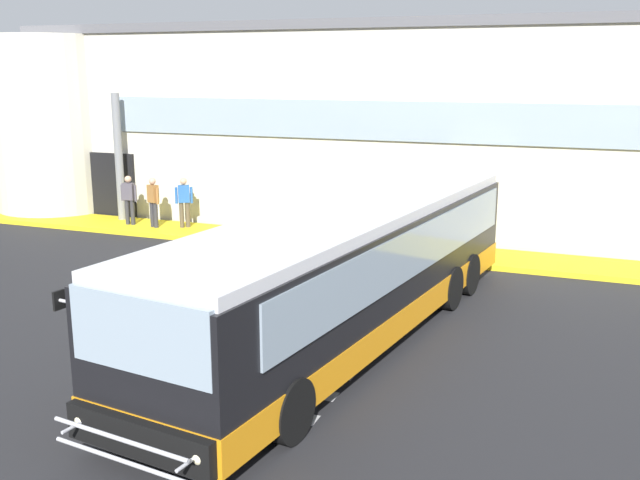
# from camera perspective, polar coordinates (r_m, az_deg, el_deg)

# --- Properties ---
(ground_plane) EXTENTS (80.00, 90.00, 0.02)m
(ground_plane) POSITION_cam_1_polar(r_m,az_deg,el_deg) (18.47, -5.61, -3.74)
(ground_plane) COLOR #232326
(ground_plane) RESTS_ON ground
(bay_paint_stripes) EXTENTS (4.40, 3.96, 0.01)m
(bay_paint_stripes) POSITION_cam_1_polar(r_m,az_deg,el_deg) (14.08, -6.00, -9.23)
(bay_paint_stripes) COLOR silver
(bay_paint_stripes) RESTS_ON ground
(terminal_building) EXTENTS (25.55, 13.80, 6.84)m
(terminal_building) POSITION_cam_1_polar(r_m,az_deg,el_deg) (28.82, 3.56, 9.35)
(terminal_building) COLOR beige
(terminal_building) RESTS_ON ground
(boarding_curb) EXTENTS (27.75, 2.00, 0.15)m
(boarding_curb) POSITION_cam_1_polar(r_m,az_deg,el_deg) (22.68, -0.17, -0.24)
(boarding_curb) COLOR yellow
(boarding_curb) RESTS_ON ground
(entry_support_column) EXTENTS (0.28, 0.28, 4.40)m
(entry_support_column) POSITION_cam_1_polar(r_m,az_deg,el_deg) (26.51, -15.41, 6.24)
(entry_support_column) COLOR slate
(entry_support_column) RESTS_ON boarding_curb
(bus_main_foreground) EXTENTS (4.62, 12.70, 2.70)m
(bus_main_foreground) POSITION_cam_1_polar(r_m,az_deg,el_deg) (14.62, 2.23, -2.78)
(bus_main_foreground) COLOR black
(bus_main_foreground) RESTS_ON ground
(passenger_near_column) EXTENTS (0.59, 0.26, 1.68)m
(passenger_near_column) POSITION_cam_1_polar(r_m,az_deg,el_deg) (25.70, -14.66, 3.22)
(passenger_near_column) COLOR #2D2D33
(passenger_near_column) RESTS_ON boarding_curb
(passenger_by_doorway) EXTENTS (0.55, 0.34, 1.68)m
(passenger_by_doorway) POSITION_cam_1_polar(r_m,az_deg,el_deg) (25.06, -12.87, 3.07)
(passenger_by_doorway) COLOR #2D2D33
(passenger_by_doorway) RESTS_ON boarding_curb
(passenger_at_curb_edge) EXTENTS (0.52, 0.49, 1.68)m
(passenger_at_curb_edge) POSITION_cam_1_polar(r_m,az_deg,el_deg) (24.85, -10.55, 3.18)
(passenger_at_curb_edge) COLOR #4C4233
(passenger_at_curb_edge) RESTS_ON boarding_curb
(safety_bollard_yellow) EXTENTS (0.18, 0.18, 0.90)m
(safety_bollard_yellow) POSITION_cam_1_polar(r_m,az_deg,el_deg) (21.60, -1.91, 0.09)
(safety_bollard_yellow) COLOR yellow
(safety_bollard_yellow) RESTS_ON ground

